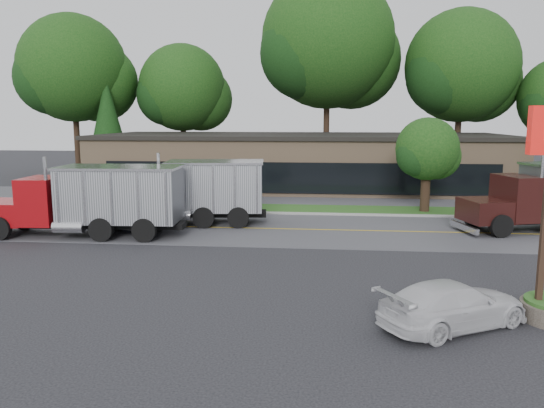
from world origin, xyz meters
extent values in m
plane|color=#3A3A40|center=(0.00, 0.00, 0.00)|extent=(140.00, 140.00, 0.00)
cube|color=#5E5E63|center=(0.00, 9.00, 0.00)|extent=(60.00, 8.00, 0.02)
cube|color=gold|center=(0.00, 9.00, 0.00)|extent=(60.00, 0.12, 0.01)
cube|color=#9E9E99|center=(0.00, 13.20, 0.00)|extent=(60.00, 0.30, 0.12)
cube|color=#2B6121|center=(0.00, 15.00, 0.00)|extent=(60.00, 3.40, 0.03)
cube|color=#5E5E63|center=(0.00, 20.00, 0.00)|extent=(60.00, 7.00, 0.02)
cube|color=tan|center=(2.00, 26.00, 2.00)|extent=(32.00, 12.00, 4.00)
cube|color=#332116|center=(10.00, -2.50, 2.60)|extent=(0.16, 0.16, 5.00)
cylinder|color=#382619|center=(-20.00, 32.00, 2.76)|extent=(0.56, 0.56, 5.52)
sphere|color=#10390F|center=(-20.00, 32.00, 10.25)|extent=(10.09, 10.09, 10.09)
sphere|color=#10390F|center=(-18.11, 33.26, 8.99)|extent=(7.57, 7.57, 7.57)
sphere|color=black|center=(-21.58, 31.05, 9.30)|extent=(6.94, 6.94, 6.94)
cylinder|color=#382619|center=(-10.00, 34.00, 2.29)|extent=(0.56, 0.56, 4.57)
sphere|color=#10390F|center=(-10.00, 34.00, 8.49)|extent=(8.36, 8.36, 8.36)
sphere|color=#10390F|center=(-8.43, 35.05, 7.45)|extent=(6.27, 6.27, 6.27)
sphere|color=black|center=(-11.31, 33.22, 7.71)|extent=(5.75, 5.75, 5.75)
cylinder|color=#382619|center=(4.00, 34.00, 3.41)|extent=(0.56, 0.56, 6.81)
sphere|color=#10390F|center=(4.00, 34.00, 12.65)|extent=(12.45, 12.45, 12.45)
sphere|color=#10390F|center=(6.33, 35.56, 11.09)|extent=(9.34, 9.34, 9.34)
sphere|color=black|center=(2.05, 32.83, 11.48)|extent=(8.56, 8.56, 8.56)
cylinder|color=#382619|center=(16.00, 33.00, 2.75)|extent=(0.56, 0.56, 5.50)
sphere|color=#10390F|center=(16.00, 33.00, 10.22)|extent=(10.06, 10.06, 10.06)
sphere|color=#10390F|center=(17.89, 34.26, 8.96)|extent=(7.55, 7.55, 7.55)
sphere|color=black|center=(14.43, 32.06, 9.28)|extent=(6.92, 6.92, 6.92)
cylinder|color=#382619|center=(-16.00, 30.00, 0.50)|extent=(0.44, 0.44, 1.00)
cone|color=black|center=(-16.00, 30.00, 5.18)|extent=(4.14, 4.14, 8.47)
cylinder|color=#382619|center=(10.00, 15.00, 1.02)|extent=(0.56, 0.56, 2.04)
sphere|color=#10390F|center=(10.00, 15.00, 3.79)|extent=(3.73, 3.73, 3.73)
sphere|color=#10390F|center=(10.70, 15.47, 3.32)|extent=(2.80, 2.80, 2.80)
sphere|color=black|center=(9.42, 14.65, 3.44)|extent=(2.57, 2.57, 2.57)
cube|color=black|center=(-7.25, 6.50, 0.57)|extent=(9.27, 1.42, 0.28)
cube|color=#980A10|center=(-11.26, 6.32, 1.12)|extent=(2.31, 2.40, 1.10)
cube|color=#980A10|center=(-9.46, 6.40, 1.72)|extent=(1.71, 2.47, 2.20)
cube|color=black|center=(-10.16, 6.37, 2.12)|extent=(0.16, 2.10, 0.90)
cube|color=silver|center=(-5.65, 6.57, 2.02)|extent=(5.63, 2.75, 2.50)
cube|color=silver|center=(-5.65, 6.57, 3.32)|extent=(5.79, 2.91, 0.12)
cylinder|color=black|center=(-11.11, 7.47, 0.57)|extent=(1.11, 0.40, 1.10)
cylinder|color=black|center=(-5.30, 7.74, 0.57)|extent=(1.11, 0.40, 1.10)
cylinder|color=black|center=(-5.19, 5.44, 0.57)|extent=(1.11, 0.40, 1.10)
cube|color=black|center=(-3.22, 9.84, 0.57)|extent=(8.29, 1.89, 0.28)
cube|color=navy|center=(-6.78, 9.45, 1.12)|extent=(2.21, 2.50, 1.10)
cube|color=navy|center=(-5.18, 9.62, 1.72)|extent=(1.69, 2.54, 2.20)
cube|color=black|center=(-5.80, 9.55, 2.12)|extent=(0.29, 2.09, 0.90)
cube|color=silver|center=(-1.80, 9.99, 2.02)|extent=(5.16, 3.02, 2.50)
cube|color=silver|center=(-1.80, 9.99, 3.32)|extent=(5.33, 3.19, 0.12)
cylinder|color=black|center=(-6.73, 10.61, 0.57)|extent=(1.13, 0.47, 1.10)
cylinder|color=black|center=(-6.47, 8.32, 0.57)|extent=(1.13, 0.47, 1.10)
cylinder|color=black|center=(-1.57, 11.18, 0.57)|extent=(1.13, 0.47, 1.10)
cylinder|color=black|center=(-1.32, 8.89, 0.57)|extent=(1.13, 0.47, 1.10)
cube|color=black|center=(11.83, 9.15, 1.12)|extent=(2.48, 2.73, 1.10)
cube|color=black|center=(13.36, 9.57, 1.72)|extent=(1.99, 2.69, 2.20)
cube|color=black|center=(12.77, 9.41, 2.12)|extent=(0.61, 2.04, 0.90)
cylinder|color=black|center=(11.70, 10.31, 0.57)|extent=(1.15, 0.63, 1.10)
cylinder|color=black|center=(12.30, 8.09, 0.57)|extent=(1.15, 0.63, 1.10)
imported|color=silver|center=(7.50, -3.29, 0.64)|extent=(4.67, 3.79, 1.27)
camera|label=1|loc=(3.99, -17.41, 5.64)|focal=35.00mm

